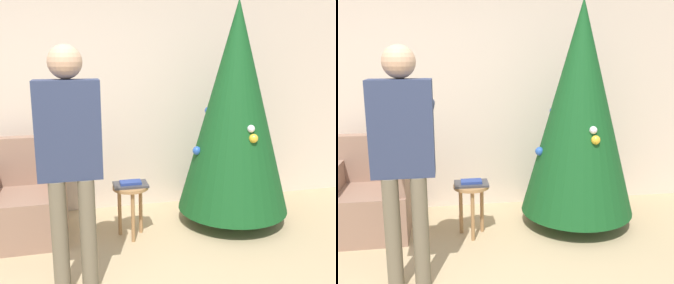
{
  "view_description": "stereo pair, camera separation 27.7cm",
  "coord_description": "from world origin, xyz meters",
  "views": [
    {
      "loc": [
        -0.29,
        -2.16,
        1.75
      ],
      "look_at": [
        0.49,
        1.05,
        1.01
      ],
      "focal_mm": 42.0,
      "sensor_mm": 36.0,
      "label": 1
    },
    {
      "loc": [
        -0.02,
        -2.21,
        1.75
      ],
      "look_at": [
        0.49,
        1.05,
        1.01
      ],
      "focal_mm": 42.0,
      "sensor_mm": 36.0,
      "label": 2
    }
  ],
  "objects": [
    {
      "name": "side_stool",
      "position": [
        0.2,
        1.4,
        0.41
      ],
      "size": [
        0.34,
        0.34,
        0.52
      ],
      "color": "#A37547",
      "rests_on": "ground_plane"
    },
    {
      "name": "book",
      "position": [
        0.2,
        1.4,
        0.55
      ],
      "size": [
        0.2,
        0.12,
        0.02
      ],
      "color": "navy",
      "rests_on": "laptop"
    },
    {
      "name": "christmas_tree",
      "position": [
        1.31,
        1.53,
        1.21
      ],
      "size": [
        1.15,
        1.15,
        2.28
      ],
      "color": "brown",
      "rests_on": "ground_plane"
    },
    {
      "name": "laptop",
      "position": [
        0.2,
        1.4,
        0.53
      ],
      "size": [
        0.33,
        0.22,
        0.02
      ],
      "color": "#38383D",
      "rests_on": "side_stool"
    },
    {
      "name": "armchair",
      "position": [
        -0.79,
        1.64,
        0.34
      ],
      "size": [
        0.77,
        0.73,
        0.95
      ],
      "color": "#93705B",
      "rests_on": "ground_plane"
    },
    {
      "name": "person_standing",
      "position": [
        -0.33,
        0.63,
        1.11
      ],
      "size": [
        0.46,
        0.57,
        1.82
      ],
      "color": "#6B604C",
      "rests_on": "ground_plane"
    },
    {
      "name": "wall_back",
      "position": [
        0.0,
        2.23,
        1.35
      ],
      "size": [
        8.0,
        0.06,
        2.7
      ],
      "color": "beige",
      "rests_on": "ground_plane"
    }
  ]
}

